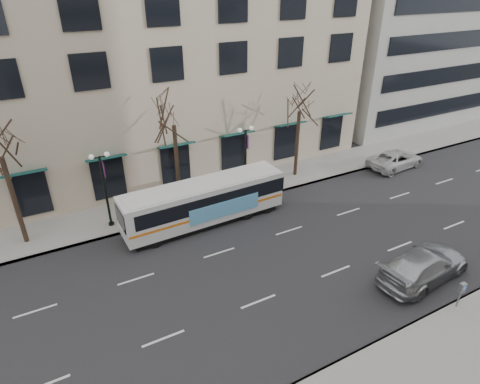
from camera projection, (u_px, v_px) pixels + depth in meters
ground at (237, 275)px, 22.02m from camera, size 160.00×160.00×0.00m
sidewalk_far at (240, 187)px, 31.05m from camera, size 80.00×4.00×0.15m
building_hotel at (91, 12)px, 31.82m from camera, size 40.00×20.00×24.00m
tree_far_mid at (173, 111)px, 25.59m from camera, size 3.60×3.60×8.55m
tree_far_right at (300, 99)px, 29.97m from camera, size 3.60×3.60×8.06m
lamp_post_left at (105, 187)px, 24.92m from camera, size 1.22×0.45×5.21m
lamp_post_right at (245, 157)px, 29.08m from camera, size 1.22×0.45×5.21m
city_bus at (205, 201)px, 26.06m from camera, size 10.91×2.71×2.94m
silver_car at (424, 265)px, 21.45m from camera, size 6.07×2.93×1.71m
white_pickup at (395, 159)px, 34.19m from camera, size 5.47×2.85×1.47m
pay_station at (462, 290)px, 19.27m from camera, size 0.33×0.23×1.43m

